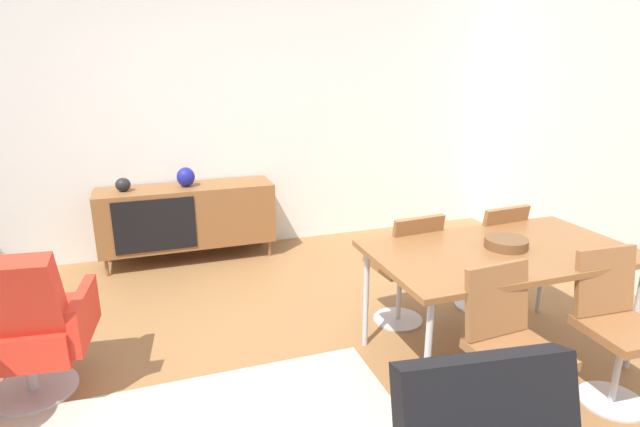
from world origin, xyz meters
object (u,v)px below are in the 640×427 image
Objects in this scene: wooden_bowl_on_table at (506,243)px; dining_chair_back_left at (405,264)px; dining_chair_front_left at (510,345)px; vase_sculptural_dark at (123,185)px; lounge_chair_red at (16,325)px; dining_chair_back_right at (489,252)px; sideboard at (187,215)px; dining_table at (501,256)px; vase_cobalt at (186,177)px; dining_chair_front_right at (616,322)px.

dining_chair_back_left is at bearing 125.29° from wooden_bowl_on_table.
dining_chair_back_left is 1.12m from dining_chair_front_left.
vase_sculptural_dark is 0.14× the size of lounge_chair_red.
vase_sculptural_dark is 3.15m from dining_chair_back_right.
dining_table is at bearing -54.41° from sideboard.
dining_chair_front_left reaches higher than sideboard.
dining_chair_back_left is at bearing -53.26° from sideboard.
dining_chair_back_left is at bearing -53.57° from vase_cobalt.
dining_chair_back_right is (0.70, -0.00, 0.00)m from dining_chair_back_left.
dining_chair_front_left is at bearing -65.45° from sideboard.
dining_chair_front_right is (0.35, -0.56, -0.23)m from dining_table.
dining_chair_front_right is at bearing -57.70° from dining_table.
dining_chair_front_left is (-0.35, -0.56, -0.23)m from dining_table.
dining_chair_front_right is (0.31, -0.57, -0.30)m from wooden_bowl_on_table.
sideboard is at bearing 126.40° from wooden_bowl_on_table.
wooden_bowl_on_table is 0.30× the size of dining_chair_front_left.
vase_cobalt is 0.21× the size of dining_chair_back_left.
dining_chair_back_right is (0.35, 0.56, -0.23)m from dining_table.
dining_table is (1.67, -2.36, -0.11)m from vase_cobalt.
dining_chair_front_right is at bearing -58.00° from dining_chair_back_left.
dining_chair_back_left reaches higher than dining_table.
dining_chair_back_left is 0.90× the size of lounge_chair_red.
dining_chair_back_left is (-0.35, 0.56, -0.23)m from dining_table.
dining_chair_front_left is at bearing -122.36° from dining_table.
vase_cobalt is 0.11× the size of dining_table.
wooden_bowl_on_table is at bearing -53.83° from vase_cobalt.
dining_table is 0.70m from dining_chair_back_right.
dining_chair_back_left is at bearing 180.00° from dining_chair_back_right.
vase_sculptural_dark is at bearing 180.00° from vase_cobalt.
lounge_chair_red is at bearing 170.38° from wooden_bowl_on_table.
dining_chair_back_right is (2.04, -1.80, 0.03)m from sideboard.
dining_chair_front_left is at bearing -90.46° from dining_chair_back_left.
vase_cobalt is 2.26m from dining_chair_back_left.
dining_chair_front_right is 0.71m from dining_chair_front_left.
vase_sculptural_dark is 3.90m from dining_chair_front_right.
sideboard is 3.56m from dining_chair_front_right.
sideboard is 6.15× the size of wooden_bowl_on_table.
wooden_bowl_on_table is 0.70m from dining_chair_back_right.
sideboard is 2.93m from wooden_bowl_on_table.
dining_chair_back_left reaches higher than sideboard.
vase_cobalt reaches higher than dining_chair_back_right.
vase_sculptural_dark is at bearing 122.60° from dining_chair_front_left.
vase_sculptural_dark reaches higher than sideboard.
lounge_chair_red reaches higher than wooden_bowl_on_table.
lounge_chair_red is at bearing 161.38° from dining_chair_front_right.
dining_chair_front_right is 0.90× the size of lounge_chair_red.
sideboard is 1.87× the size of dining_chair_front_left.
lounge_chair_red reaches higher than dining_chair_back_right.
wooden_bowl_on_table is 0.30× the size of dining_chair_front_right.
vase_cobalt is at bearing 125.35° from dining_table.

